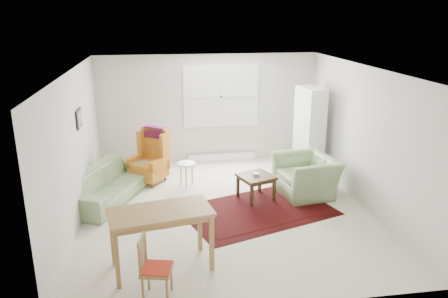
{
  "coord_description": "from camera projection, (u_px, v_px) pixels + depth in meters",
  "views": [
    {
      "loc": [
        -1.11,
        -7.05,
        3.39
      ],
      "look_at": [
        0.0,
        0.3,
        1.05
      ],
      "focal_mm": 35.0,
      "sensor_mm": 36.0,
      "label": 1
    }
  ],
  "objects": [
    {
      "name": "desk_chair",
      "position": [
        157.0,
        268.0,
        5.31
      ],
      "size": [
        0.43,
        0.43,
        0.83
      ],
      "primitive_type": null,
      "rotation": [
        0.0,
        0.0,
        1.36
      ],
      "color": "olive",
      "rests_on": "ground"
    },
    {
      "name": "rug",
      "position": [
        258.0,
        210.0,
        7.78
      ],
      "size": [
        2.95,
        2.37,
        0.03
      ],
      "primitive_type": null,
      "rotation": [
        0.0,
        0.0,
        0.32
      ],
      "color": "black",
      "rests_on": "ground"
    },
    {
      "name": "cabinet",
      "position": [
        309.0,
        130.0,
        9.49
      ],
      "size": [
        0.52,
        0.8,
        1.87
      ],
      "primitive_type": null,
      "rotation": [
        0.0,
        0.0,
        0.17
      ],
      "color": "white",
      "rests_on": "ground"
    },
    {
      "name": "stool",
      "position": [
        186.0,
        174.0,
        8.84
      ],
      "size": [
        0.49,
        0.49,
        0.5
      ],
      "primitive_type": null,
      "rotation": [
        0.0,
        0.0,
        0.42
      ],
      "color": "white",
      "rests_on": "ground"
    },
    {
      "name": "desk",
      "position": [
        161.0,
        239.0,
        5.93
      ],
      "size": [
        1.47,
        0.93,
        0.87
      ],
      "primitive_type": null,
      "rotation": [
        0.0,
        0.0,
        0.19
      ],
      "color": "olive",
      "rests_on": "ground"
    },
    {
      "name": "sofa",
      "position": [
        109.0,
        177.0,
        8.17
      ],
      "size": [
        1.64,
        2.32,
        0.87
      ],
      "primitive_type": "imported",
      "rotation": [
        0.0,
        0.0,
        1.16
      ],
      "color": "#789664",
      "rests_on": "ground"
    },
    {
      "name": "armchair",
      "position": [
        306.0,
        172.0,
        8.41
      ],
      "size": [
        1.17,
        1.29,
        0.89
      ],
      "primitive_type": "imported",
      "rotation": [
        0.0,
        0.0,
        -1.41
      ],
      "color": "#789664",
      "rests_on": "ground"
    },
    {
      "name": "wingback_chair",
      "position": [
        148.0,
        156.0,
        8.94
      ],
      "size": [
        0.92,
        0.93,
        1.13
      ],
      "primitive_type": null,
      "rotation": [
        0.0,
        0.0,
        -0.6
      ],
      "color": "#B76C1C",
      "rests_on": "ground"
    },
    {
      "name": "coffee_table",
      "position": [
        256.0,
        187.0,
        8.2
      ],
      "size": [
        0.76,
        0.76,
        0.48
      ],
      "primitive_type": null,
      "rotation": [
        0.0,
        0.0,
        0.35
      ],
      "color": "#3E2A13",
      "rests_on": "ground"
    },
    {
      "name": "room",
      "position": [
        226.0,
        139.0,
        7.65
      ],
      "size": [
        5.04,
        5.54,
        2.51
      ],
      "color": "beige",
      "rests_on": "ground"
    }
  ]
}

